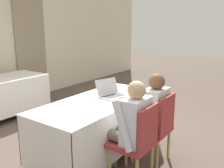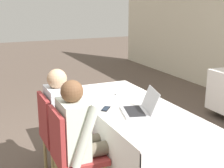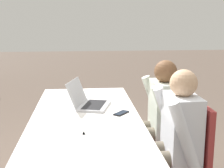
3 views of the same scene
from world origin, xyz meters
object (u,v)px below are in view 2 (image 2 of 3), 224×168
(cell_phone, at_px, (106,109))
(person_checkered_shirt, at_px, (66,116))
(laptop, at_px, (139,108))
(person_white_shirt, at_px, (82,133))
(chair_near_right, at_px, (71,152))
(chair_near_left, at_px, (57,131))

(cell_phone, relative_size, person_checkered_shirt, 0.13)
(laptop, distance_m, person_white_shirt, 0.61)
(laptop, relative_size, person_checkered_shirt, 0.37)
(chair_near_right, bearing_deg, chair_near_left, 0.00)
(cell_phone, xyz_separation_m, chair_near_left, (-0.26, -0.44, -0.27))
(chair_near_right, distance_m, person_checkered_shirt, 0.53)
(laptop, relative_size, chair_near_right, 0.48)
(cell_phone, height_order, person_white_shirt, person_white_shirt)
(cell_phone, bearing_deg, person_white_shirt, -105.58)
(chair_near_left, height_order, person_white_shirt, person_white_shirt)
(chair_near_left, bearing_deg, cell_phone, -120.66)
(chair_near_left, bearing_deg, laptop, -125.24)
(cell_phone, relative_size, chair_near_right, 0.17)
(chair_near_left, relative_size, person_checkered_shirt, 0.78)
(laptop, xyz_separation_m, chair_near_right, (0.00, -0.70, -0.31))
(person_white_shirt, bearing_deg, person_checkered_shirt, 0.00)
(person_checkered_shirt, distance_m, person_white_shirt, 0.49)
(cell_phone, height_order, chair_near_right, chair_near_right)
(chair_near_right, xyz_separation_m, person_checkered_shirt, (-0.49, 0.10, 0.16))
(laptop, distance_m, person_checkered_shirt, 0.79)
(laptop, height_order, chair_near_right, laptop)
(cell_phone, bearing_deg, chair_near_right, -112.24)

